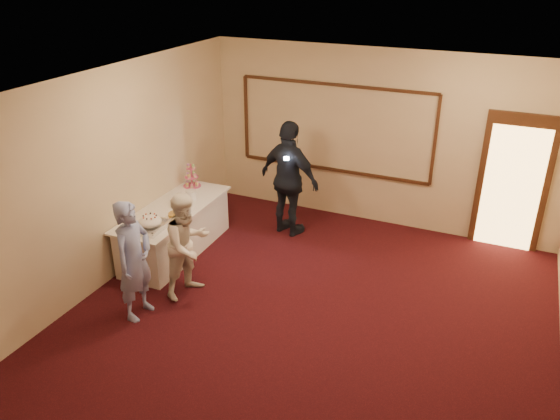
# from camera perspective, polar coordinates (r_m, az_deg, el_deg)

# --- Properties ---
(floor) EXTENTS (7.00, 7.00, 0.00)m
(floor) POSITION_cam_1_polar(r_m,az_deg,el_deg) (7.05, 2.10, -12.63)
(floor) COLOR black
(floor) RESTS_ON ground
(room_walls) EXTENTS (6.04, 7.04, 3.02)m
(room_walls) POSITION_cam_1_polar(r_m,az_deg,el_deg) (6.02, 2.41, 2.75)
(room_walls) COLOR beige
(room_walls) RESTS_ON floor
(wall_molding) EXTENTS (3.45, 0.04, 1.55)m
(wall_molding) POSITION_cam_1_polar(r_m,az_deg,el_deg) (9.50, 5.70, 8.47)
(wall_molding) COLOR #362210
(wall_molding) RESTS_ON room_walls
(doorway) EXTENTS (1.05, 0.07, 2.20)m
(doorway) POSITION_cam_1_polar(r_m,az_deg,el_deg) (9.23, 23.13, 2.55)
(doorway) COLOR #362210
(doorway) RESTS_ON floor
(buffet_table) EXTENTS (0.90, 2.22, 0.77)m
(buffet_table) POSITION_cam_1_polar(r_m,az_deg,el_deg) (8.73, -10.88, -2.05)
(buffet_table) COLOR silver
(buffet_table) RESTS_ON floor
(pavlova_tray) EXTENTS (0.42, 0.57, 0.20)m
(pavlova_tray) POSITION_cam_1_polar(r_m,az_deg,el_deg) (7.95, -13.38, -1.37)
(pavlova_tray) COLOR #B3B7BA
(pavlova_tray) RESTS_ON buffet_table
(cupcake_stand) EXTENTS (0.30, 0.30, 0.44)m
(cupcake_stand) POSITION_cam_1_polar(r_m,az_deg,el_deg) (9.26, -9.23, 3.37)
(cupcake_stand) COLOR #D24E81
(cupcake_stand) RESTS_ON buffet_table
(plate_stack_a) EXTENTS (0.18, 0.18, 0.15)m
(plate_stack_a) POSITION_cam_1_polar(r_m,az_deg,el_deg) (8.55, -10.81, 0.76)
(plate_stack_a) COLOR white
(plate_stack_a) RESTS_ON buffet_table
(plate_stack_b) EXTENTS (0.17, 0.17, 0.15)m
(plate_stack_b) POSITION_cam_1_polar(r_m,az_deg,el_deg) (8.80, -9.29, 1.58)
(plate_stack_b) COLOR white
(plate_stack_b) RESTS_ON buffet_table
(tart) EXTENTS (0.30, 0.30, 0.06)m
(tart) POSITION_cam_1_polar(r_m,az_deg,el_deg) (8.26, -10.73, -0.52)
(tart) COLOR white
(tart) RESTS_ON buffet_table
(man) EXTENTS (0.40, 0.60, 1.62)m
(man) POSITION_cam_1_polar(r_m,az_deg,el_deg) (7.16, -15.00, -5.12)
(man) COLOR #879BDD
(man) RESTS_ON floor
(woman) EXTENTS (0.75, 0.86, 1.50)m
(woman) POSITION_cam_1_polar(r_m,az_deg,el_deg) (7.50, -9.62, -3.60)
(woman) COLOR white
(woman) RESTS_ON floor
(guest) EXTENTS (1.23, 0.78, 1.95)m
(guest) POSITION_cam_1_polar(r_m,az_deg,el_deg) (8.94, 0.99, 3.23)
(guest) COLOR black
(guest) RESTS_ON floor
(camera_flash) EXTENTS (0.08, 0.06, 0.05)m
(camera_flash) POSITION_cam_1_polar(r_m,az_deg,el_deg) (8.51, 0.68, 5.41)
(camera_flash) COLOR white
(camera_flash) RESTS_ON guest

